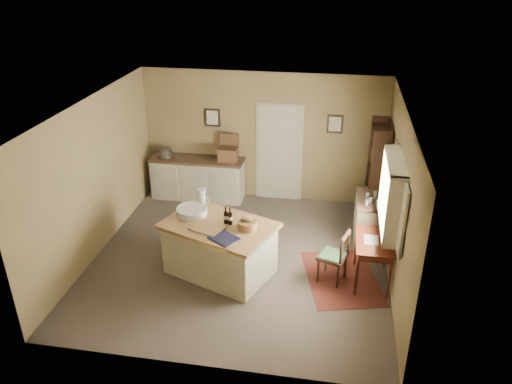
% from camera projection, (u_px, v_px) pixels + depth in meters
% --- Properties ---
extents(ground, '(5.00, 5.00, 0.00)m').
position_uv_depth(ground, '(240.00, 259.00, 8.65)').
color(ground, '#62544B').
rests_on(ground, ground).
extents(wall_back, '(5.00, 0.10, 2.70)m').
position_uv_depth(wall_back, '(263.00, 137.00, 10.28)').
color(wall_back, olive).
rests_on(wall_back, ground).
extents(wall_front, '(5.00, 0.10, 2.70)m').
position_uv_depth(wall_front, '(196.00, 280.00, 5.85)').
color(wall_front, olive).
rests_on(wall_front, ground).
extents(wall_left, '(0.10, 5.00, 2.70)m').
position_uv_depth(wall_left, '(94.00, 178.00, 8.44)').
color(wall_left, olive).
rests_on(wall_left, ground).
extents(wall_right, '(0.10, 5.00, 2.70)m').
position_uv_depth(wall_right, '(398.00, 201.00, 7.68)').
color(wall_right, olive).
rests_on(wall_right, ground).
extents(ceiling, '(5.00, 5.00, 0.00)m').
position_uv_depth(ceiling, '(237.00, 108.00, 7.47)').
color(ceiling, silver).
rests_on(ceiling, wall_back).
extents(door, '(0.97, 0.06, 2.11)m').
position_uv_depth(door, '(279.00, 152.00, 10.33)').
color(door, '#BABBA1').
rests_on(door, ground).
extents(framed_prints, '(2.82, 0.02, 0.38)m').
position_uv_depth(framed_prints, '(273.00, 121.00, 10.06)').
color(framed_prints, black).
rests_on(framed_prints, ground).
extents(window, '(0.25, 1.99, 1.12)m').
position_uv_depth(window, '(395.00, 194.00, 7.43)').
color(window, '#B4AF92').
rests_on(window, ground).
extents(work_island, '(2.01, 1.67, 1.20)m').
position_uv_depth(work_island, '(219.00, 247.00, 8.11)').
color(work_island, '#B4AF92').
rests_on(work_island, ground).
extents(sideboard, '(1.97, 0.56, 1.18)m').
position_uv_depth(sideboard, '(198.00, 177.00, 10.59)').
color(sideboard, '#B4AF92').
rests_on(sideboard, ground).
extents(rug, '(1.46, 1.82, 0.01)m').
position_uv_depth(rug, '(342.00, 278.00, 8.16)').
color(rug, '#521916').
rests_on(rug, ground).
extents(writing_desk, '(0.57, 0.93, 0.82)m').
position_uv_depth(writing_desk, '(374.00, 245.00, 7.80)').
color(writing_desk, '#38140B').
rests_on(writing_desk, ground).
extents(desk_chair, '(0.53, 0.53, 0.88)m').
position_uv_depth(desk_chair, '(333.00, 256.00, 7.93)').
color(desk_chair, black).
rests_on(desk_chair, ground).
extents(right_cabinet, '(0.54, 0.96, 0.99)m').
position_uv_depth(right_cabinet, '(370.00, 220.00, 8.96)').
color(right_cabinet, '#B4AF92').
rests_on(right_cabinet, ground).
extents(shelving_unit, '(0.34, 0.91, 2.01)m').
position_uv_depth(shelving_unit, '(379.00, 175.00, 9.42)').
color(shelving_unit, black).
rests_on(shelving_unit, ground).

